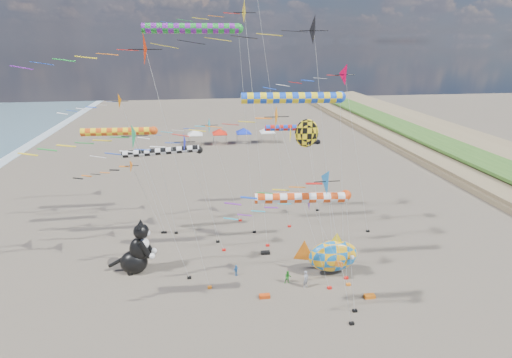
{
  "coord_description": "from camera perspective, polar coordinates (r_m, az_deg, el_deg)",
  "views": [
    {
      "loc": [
        -5.12,
        -21.18,
        20.31
      ],
      "look_at": [
        -0.33,
        12.0,
        8.71
      ],
      "focal_mm": 28.0,
      "sensor_mm": 36.0,
      "label": 1
    }
  ],
  "objects": [
    {
      "name": "delta_kite_3",
      "position": [
        36.8,
        -3.87,
        22.4
      ],
      "size": [
        10.77,
        2.23,
        23.91
      ],
      "color": "yellow",
      "rests_on": "ground"
    },
    {
      "name": "delta_kite_7",
      "position": [
        26.24,
        7.48,
        -1.25
      ],
      "size": [
        9.48,
        1.97,
        12.58
      ],
      "color": "blue",
      "rests_on": "ground"
    },
    {
      "name": "cat_inflatable",
      "position": [
        38.61,
        -16.83,
        -9.2
      ],
      "size": [
        3.93,
        2.22,
        5.11
      ],
      "primitive_type": null,
      "rotation": [
        0.0,
        0.0,
        -0.09
      ],
      "color": "black",
      "rests_on": "ground"
    },
    {
      "name": "windsock_4",
      "position": [
        32.63,
        5.92,
        11.38
      ],
      "size": [
        9.74,
        0.92,
        16.51
      ],
      "color": "blue",
      "rests_on": "ground"
    },
    {
      "name": "windsock_1",
      "position": [
        39.93,
        -8.56,
        20.42
      ],
      "size": [
        10.55,
        0.97,
        21.93
      ],
      "color": "green",
      "rests_on": "ground"
    },
    {
      "name": "delta_kite_6",
      "position": [
        37.48,
        -12.08,
        4.94
      ],
      "size": [
        11.43,
        2.12,
        12.82
      ],
      "color": "#151EC9",
      "rests_on": "ground"
    },
    {
      "name": "windsock_2",
      "position": [
        28.05,
        7.24,
        -2.72
      ],
      "size": [
        8.18,
        0.78,
        10.41
      ],
      "color": "#D43F0E",
      "rests_on": "ground"
    },
    {
      "name": "parked_car",
      "position": [
        84.82,
        7.92,
        5.5
      ],
      "size": [
        4.11,
        2.58,
        1.31
      ],
      "primitive_type": "imported",
      "rotation": [
        0.0,
        0.0,
        1.28
      ],
      "color": "#26262D",
      "rests_on": "ground"
    },
    {
      "name": "delta_kite_0",
      "position": [
        44.1,
        -7.79,
        7.26
      ],
      "size": [
        10.2,
        1.95,
        12.74
      ],
      "color": "#10ADCB",
      "rests_on": "ground"
    },
    {
      "name": "delta_kite_8",
      "position": [
        29.55,
        3.93,
        7.99
      ],
      "size": [
        10.9,
        2.12,
        16.03
      ],
      "color": "orange",
      "rests_on": "ground"
    },
    {
      "name": "person_adult",
      "position": [
        35.89,
        7.14,
        -14.02
      ],
      "size": [
        0.69,
        0.68,
        1.61
      ],
      "primitive_type": "imported",
      "rotation": [
        0.0,
        0.0,
        0.76
      ],
      "color": "gray",
      "rests_on": "ground"
    },
    {
      "name": "delta_kite_10",
      "position": [
        32.92,
        -16.67,
        5.16
      ],
      "size": [
        11.01,
        2.37,
        14.31
      ],
      "color": "#1F9254",
      "rests_on": "ground"
    },
    {
      "name": "windsock_5",
      "position": [
        42.51,
        -18.55,
        6.4
      ],
      "size": [
        8.7,
        0.84,
        12.16
      ],
      "color": "#D74B12",
      "rests_on": "ground"
    },
    {
      "name": "windsock_0",
      "position": [
        47.03,
        4.98,
        7.24
      ],
      "size": [
        6.99,
        0.73,
        11.16
      ],
      "color": "red",
      "rests_on": "ground"
    },
    {
      "name": "delta_kite_2",
      "position": [
        40.96,
        12.49,
        14.03
      ],
      "size": [
        10.99,
        2.34,
        18.47
      ],
      "color": "#DF0039",
      "rests_on": "ground"
    },
    {
      "name": "kite_bag_2",
      "position": [
        40.88,
        1.34,
        -10.48
      ],
      "size": [
        0.9,
        0.44,
        0.3
      ],
      "primitive_type": "cube",
      "color": "black",
      "rests_on": "ground"
    },
    {
      "name": "kite_bag_3",
      "position": [
        36.01,
        15.92,
        -15.81
      ],
      "size": [
        0.9,
        0.44,
        0.3
      ],
      "primitive_type": "cube",
      "color": "orange",
      "rests_on": "ground"
    },
    {
      "name": "kite_bag_1",
      "position": [
        34.75,
        1.24,
        -16.39
      ],
      "size": [
        0.9,
        0.44,
        0.3
      ],
      "primitive_type": "cube",
      "color": "#C73D0E",
      "rests_on": "ground"
    },
    {
      "name": "delta_kite_12",
      "position": [
        42.51,
        -19.89,
        9.75
      ],
      "size": [
        9.16,
        1.78,
        15.51
      ],
      "color": "#D56902",
      "rests_on": "ground"
    },
    {
      "name": "angelfish_kite",
      "position": [
        36.86,
        6.95,
        6.34
      ],
      "size": [
        3.74,
        3.02,
        13.69
      ],
      "color": "yellow",
      "rests_on": "ground"
    },
    {
      "name": "delta_kite_1",
      "position": [
        32.14,
        6.46,
        -3.78
      ],
      "size": [
        10.04,
        1.82,
        9.17
      ],
      "color": "#551E89",
      "rests_on": "ground"
    },
    {
      "name": "fish_inflatable",
      "position": [
        37.53,
        10.89,
        -10.73
      ],
      "size": [
        6.19,
        3.2,
        4.21
      ],
      "color": "blue",
      "rests_on": "ground"
    },
    {
      "name": "windsock_3",
      "position": [
        39.67,
        -12.88,
        3.82
      ],
      "size": [
        9.05,
        0.73,
        10.62
      ],
      "color": "black",
      "rests_on": "ground"
    },
    {
      "name": "kite_bag_0",
      "position": [
        41.95,
        9.79,
        -9.95
      ],
      "size": [
        0.9,
        0.44,
        0.3
      ],
      "primitive_type": "cube",
      "color": "#1519D3",
      "rests_on": "ground"
    },
    {
      "name": "tent_row",
      "position": [
        83.24,
        -3.51,
        7.15
      ],
      "size": [
        19.2,
        4.2,
        3.8
      ],
      "color": "white",
      "rests_on": "ground"
    },
    {
      "name": "delta_kite_9",
      "position": [
        35.29,
        4.85,
        20.02
      ],
      "size": [
        16.16,
        2.69,
        22.57
      ],
      "color": "black",
      "rests_on": "ground"
    },
    {
      "name": "child_blue",
      "position": [
        37.4,
        -2.87,
        -12.88
      ],
      "size": [
        0.64,
        0.6,
        1.06
      ],
      "primitive_type": "imported",
      "rotation": [
        0.0,
        0.0,
        0.7
      ],
      "color": "#3173B8",
      "rests_on": "ground"
    },
    {
      "name": "delta_kite_11",
      "position": [
        30.19,
        -16.56,
        17.0
      ],
      "size": [
        12.19,
        2.61,
        21.17
      ],
      "color": "red",
      "rests_on": "ground"
    },
    {
      "name": "delta_kite_4",
      "position": [
        43.85,
        -18.72,
        1.59
      ],
      "size": [
        8.13,
        1.54,
        9.09
      ],
      "color": "orange",
      "rests_on": "ground"
    },
    {
      "name": "ground",
      "position": [
        29.79,
        4.3,
        -23.97
      ],
      "size": [
        260.0,
        260.0,
        0.0
      ],
      "primitive_type": "plane",
      "color": "brown",
      "rests_on": "ground"
    },
    {
      "name": "child_green",
      "position": [
        36.35,
        4.58,
        -13.81
      ],
      "size": [
        0.6,
        0.47,
        1.23
      ],
      "primitive_type": "imported",
      "rotation": [
        0.0,
        0.0,
        -0.01
      ],
      "color": "#248A25",
      "rests_on": "ground"
    }
  ]
}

